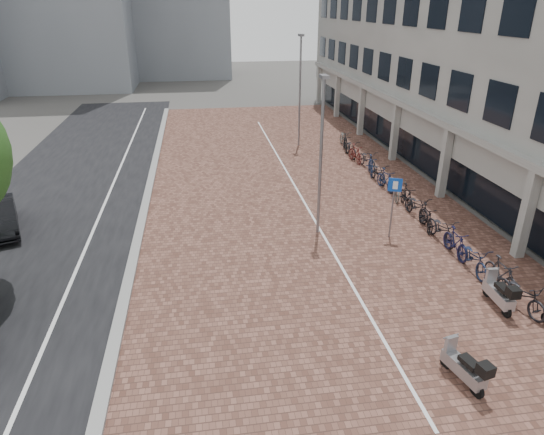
# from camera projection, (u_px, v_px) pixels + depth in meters

# --- Properties ---
(ground) EXTENTS (140.00, 140.00, 0.00)m
(ground) POSITION_uv_depth(u_px,v_px,m) (307.00, 353.00, 12.66)
(ground) COLOR #474442
(ground) RESTS_ON ground
(plaza_brick) EXTENTS (14.50, 42.00, 0.04)m
(plaza_brick) POSITION_uv_depth(u_px,v_px,m) (293.00, 190.00, 23.75)
(plaza_brick) COLOR brown
(plaza_brick) RESTS_ON ground
(street_asphalt) EXTENTS (8.00, 50.00, 0.03)m
(street_asphalt) POSITION_uv_depth(u_px,v_px,m) (62.00, 203.00, 22.20)
(street_asphalt) COLOR black
(street_asphalt) RESTS_ON ground
(curb) EXTENTS (0.35, 42.00, 0.14)m
(curb) POSITION_uv_depth(u_px,v_px,m) (147.00, 197.00, 22.72)
(curb) COLOR gray
(curb) RESTS_ON ground
(lane_line) EXTENTS (0.12, 44.00, 0.00)m
(lane_line) POSITION_uv_depth(u_px,v_px,m) (106.00, 200.00, 22.47)
(lane_line) COLOR white
(lane_line) RESTS_ON street_asphalt
(parking_line) EXTENTS (0.10, 30.00, 0.00)m
(parking_line) POSITION_uv_depth(u_px,v_px,m) (297.00, 189.00, 23.77)
(parking_line) COLOR white
(parking_line) RESTS_ON plaza_brick
(office_building) EXTENTS (8.40, 40.00, 15.00)m
(office_building) POSITION_uv_depth(u_px,v_px,m) (482.00, 5.00, 25.45)
(office_building) COLOR #9D9D98
(office_building) RESTS_ON ground
(scooter_front) EXTENTS (0.56, 1.57, 1.06)m
(scooter_front) POSITION_uv_depth(u_px,v_px,m) (499.00, 292.00, 14.39)
(scooter_front) COLOR #A9A8AE
(scooter_front) RESTS_ON ground
(scooter_back) EXTENTS (0.79, 1.56, 1.03)m
(scooter_back) POSITION_uv_depth(u_px,v_px,m) (464.00, 366.00, 11.49)
(scooter_back) COLOR gray
(scooter_back) RESTS_ON ground
(parking_sign) EXTENTS (0.50, 0.24, 2.51)m
(parking_sign) POSITION_uv_depth(u_px,v_px,m) (393.00, 198.00, 18.22)
(parking_sign) COLOR slate
(parking_sign) RESTS_ON ground
(lamp_near) EXTENTS (0.12, 0.12, 6.14)m
(lamp_near) POSITION_uv_depth(u_px,v_px,m) (321.00, 160.00, 18.09)
(lamp_near) COLOR gray
(lamp_near) RESTS_ON ground
(lamp_far) EXTENTS (0.12, 0.12, 6.79)m
(lamp_far) POSITION_uv_depth(u_px,v_px,m) (300.00, 93.00, 29.81)
(lamp_far) COLOR gray
(lamp_far) RESTS_ON ground
(bike_row) EXTENTS (1.26, 20.44, 1.05)m
(bike_row) POSITION_uv_depth(u_px,v_px,m) (396.00, 188.00, 22.58)
(bike_row) COLOR black
(bike_row) RESTS_ON ground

